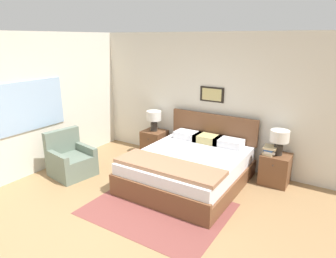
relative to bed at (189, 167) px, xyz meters
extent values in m
plane|color=#99754C|center=(-0.16, -2.11, -0.30)|extent=(16.00, 16.00, 0.00)
cube|color=silver|center=(-0.16, 1.10, 1.00)|extent=(7.46, 0.06, 2.60)
cube|color=black|center=(-0.09, 1.06, 1.12)|extent=(0.50, 0.02, 0.29)
cube|color=tan|center=(-0.09, 1.04, 1.12)|extent=(0.41, 0.00, 0.23)
cube|color=silver|center=(-2.72, -0.52, 1.00)|extent=(0.06, 5.58, 2.60)
cube|color=#9EBCDB|center=(-2.68, -1.26, 1.00)|extent=(0.02, 1.63, 0.90)
cube|color=brown|center=(0.02, -1.01, -0.30)|extent=(2.04, 1.58, 0.01)
cube|color=brown|center=(0.00, -0.03, -0.16)|extent=(1.80, 2.08, 0.28)
cube|color=brown|center=(0.00, -1.04, 0.02)|extent=(1.80, 0.06, 0.08)
cube|color=silver|center=(0.00, -0.03, 0.11)|extent=(1.72, 1.99, 0.26)
cube|color=brown|center=(0.00, 0.98, 0.50)|extent=(1.80, 0.06, 0.51)
cube|color=#9E7051|center=(0.00, -0.68, 0.27)|extent=(1.76, 0.58, 0.06)
cube|color=silver|center=(-0.43, 0.75, 0.31)|extent=(0.52, 0.32, 0.14)
cube|color=silver|center=(0.43, 0.75, 0.31)|extent=(0.52, 0.32, 0.14)
cube|color=tan|center=(0.00, 0.75, 0.31)|extent=(0.52, 0.32, 0.14)
cube|color=slate|center=(-2.00, -0.89, -0.11)|extent=(0.81, 0.79, 0.38)
cube|color=slate|center=(-2.29, -0.84, 0.31)|extent=(0.23, 0.70, 0.45)
cube|color=slate|center=(-1.95, -0.60, 0.15)|extent=(0.71, 0.21, 0.14)
cube|color=slate|center=(-2.05, -1.18, 0.15)|extent=(0.71, 0.21, 0.14)
cube|color=brown|center=(-1.29, 0.80, -0.03)|extent=(0.48, 0.44, 0.55)
sphere|color=#332D28|center=(-1.29, 0.57, 0.12)|extent=(0.02, 0.02, 0.02)
cube|color=brown|center=(1.29, 0.80, -0.03)|extent=(0.48, 0.44, 0.55)
sphere|color=#332D28|center=(1.29, 0.57, 0.12)|extent=(0.02, 0.02, 0.02)
cylinder|color=#2D2823|center=(-1.30, 0.80, 0.34)|extent=(0.15, 0.15, 0.18)
cylinder|color=#2D2823|center=(-1.30, 0.80, 0.46)|extent=(0.02, 0.02, 0.06)
cylinder|color=silver|center=(-1.30, 0.80, 0.59)|extent=(0.32, 0.32, 0.20)
cylinder|color=#2D2823|center=(1.31, 0.80, 0.34)|extent=(0.15, 0.15, 0.18)
cylinder|color=#2D2823|center=(1.31, 0.80, 0.46)|extent=(0.02, 0.02, 0.06)
cylinder|color=silver|center=(1.31, 0.80, 0.59)|extent=(0.32, 0.32, 0.20)
cube|color=beige|center=(1.19, 0.75, 0.27)|extent=(0.22, 0.28, 0.04)
cube|color=silver|center=(1.19, 0.75, 0.30)|extent=(0.22, 0.26, 0.04)
cube|color=#335693|center=(1.19, 0.75, 0.34)|extent=(0.19, 0.26, 0.03)
cube|color=beige|center=(1.19, 0.75, 0.37)|extent=(0.23, 0.26, 0.04)
camera|label=1|loc=(2.27, -4.30, 2.19)|focal=32.00mm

